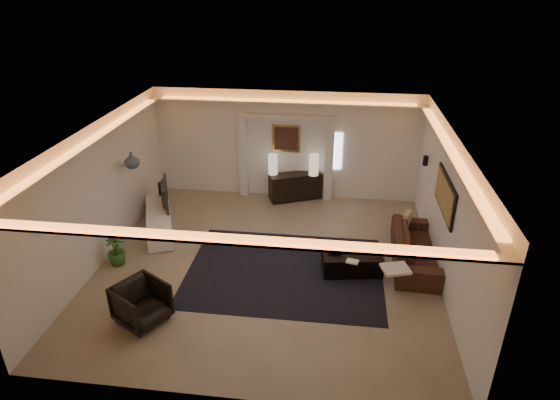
# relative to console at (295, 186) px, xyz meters

# --- Properties ---
(floor) EXTENTS (7.00, 7.00, 0.00)m
(floor) POSITION_rel_console_xyz_m (-0.28, -3.25, -0.40)
(floor) COLOR tan
(floor) RESTS_ON ground
(ceiling) EXTENTS (7.00, 7.00, 0.00)m
(ceiling) POSITION_rel_console_xyz_m (-0.28, -3.25, 2.50)
(ceiling) COLOR white
(ceiling) RESTS_ON ground
(wall_back) EXTENTS (7.00, 0.00, 7.00)m
(wall_back) POSITION_rel_console_xyz_m (-0.28, 0.25, 1.05)
(wall_back) COLOR white
(wall_back) RESTS_ON ground
(wall_front) EXTENTS (7.00, 0.00, 7.00)m
(wall_front) POSITION_rel_console_xyz_m (-0.28, -6.75, 1.05)
(wall_front) COLOR white
(wall_front) RESTS_ON ground
(wall_left) EXTENTS (0.00, 7.00, 7.00)m
(wall_left) POSITION_rel_console_xyz_m (-3.78, -3.25, 1.05)
(wall_left) COLOR white
(wall_left) RESTS_ON ground
(wall_right) EXTENTS (0.00, 7.00, 7.00)m
(wall_right) POSITION_rel_console_xyz_m (3.22, -3.25, 1.05)
(wall_right) COLOR white
(wall_right) RESTS_ON ground
(cove_soffit) EXTENTS (7.00, 7.00, 0.04)m
(cove_soffit) POSITION_rel_console_xyz_m (-0.28, -3.25, 2.22)
(cove_soffit) COLOR silver
(cove_soffit) RESTS_ON ceiling
(daylight_slit) EXTENTS (0.25, 0.03, 1.00)m
(daylight_slit) POSITION_rel_console_xyz_m (1.07, 0.23, 0.95)
(daylight_slit) COLOR white
(daylight_slit) RESTS_ON wall_back
(area_rug) EXTENTS (4.00, 3.00, 0.01)m
(area_rug) POSITION_rel_console_xyz_m (0.12, -3.45, -0.39)
(area_rug) COLOR black
(area_rug) RESTS_ON ground
(pilaster_left) EXTENTS (0.22, 0.20, 2.20)m
(pilaster_left) POSITION_rel_console_xyz_m (-1.43, 0.15, 0.70)
(pilaster_left) COLOR silver
(pilaster_left) RESTS_ON ground
(pilaster_right) EXTENTS (0.22, 0.20, 2.20)m
(pilaster_right) POSITION_rel_console_xyz_m (0.87, 0.15, 0.70)
(pilaster_right) COLOR silver
(pilaster_right) RESTS_ON ground
(alcove_header) EXTENTS (2.52, 0.20, 0.12)m
(alcove_header) POSITION_rel_console_xyz_m (-0.28, 0.15, 1.85)
(alcove_header) COLOR silver
(alcove_header) RESTS_ON wall_back
(painting_frame) EXTENTS (0.74, 0.04, 0.74)m
(painting_frame) POSITION_rel_console_xyz_m (-0.28, 0.22, 1.25)
(painting_frame) COLOR tan
(painting_frame) RESTS_ON wall_back
(painting_canvas) EXTENTS (0.62, 0.02, 0.62)m
(painting_canvas) POSITION_rel_console_xyz_m (-0.28, 0.19, 1.25)
(painting_canvas) COLOR #4C2D1E
(painting_canvas) RESTS_ON wall_back
(art_panel_frame) EXTENTS (0.04, 1.64, 0.74)m
(art_panel_frame) POSITION_rel_console_xyz_m (3.19, -2.95, 1.30)
(art_panel_frame) COLOR black
(art_panel_frame) RESTS_ON wall_right
(art_panel_gold) EXTENTS (0.02, 1.50, 0.62)m
(art_panel_gold) POSITION_rel_console_xyz_m (3.17, -2.95, 1.30)
(art_panel_gold) COLOR tan
(art_panel_gold) RESTS_ON wall_right
(wall_sconce) EXTENTS (0.12, 0.12, 0.22)m
(wall_sconce) POSITION_rel_console_xyz_m (3.10, -1.05, 1.28)
(wall_sconce) COLOR black
(wall_sconce) RESTS_ON wall_right
(wall_niche) EXTENTS (0.10, 0.55, 0.04)m
(wall_niche) POSITION_rel_console_xyz_m (-3.72, -1.85, 1.25)
(wall_niche) COLOR silver
(wall_niche) RESTS_ON wall_left
(console) EXTENTS (1.44, 0.96, 0.69)m
(console) POSITION_rel_console_xyz_m (0.00, 0.00, 0.00)
(console) COLOR #30221D
(console) RESTS_ON ground
(lamp_left) EXTENTS (0.30, 0.30, 0.55)m
(lamp_left) POSITION_rel_console_xyz_m (-0.59, -0.07, 0.69)
(lamp_left) COLOR beige
(lamp_left) RESTS_ON console
(lamp_right) EXTENTS (0.31, 0.31, 0.56)m
(lamp_right) POSITION_rel_console_xyz_m (0.48, 0.00, 0.69)
(lamp_right) COLOR beige
(lamp_right) RESTS_ON console
(media_ledge) EXTENTS (1.34, 2.26, 0.41)m
(media_ledge) POSITION_rel_console_xyz_m (-3.08, -2.05, -0.17)
(media_ledge) COLOR white
(media_ledge) RESTS_ON ground
(tv) EXTENTS (1.08, 0.53, 0.63)m
(tv) POSITION_rel_console_xyz_m (-3.09, -1.67, 0.37)
(tv) COLOR black
(tv) RESTS_ON media_ledge
(figurine) EXTENTS (0.15, 0.15, 0.33)m
(figurine) POSITION_rel_console_xyz_m (-3.35, -1.06, 0.24)
(figurine) COLOR black
(figurine) RESTS_ON media_ledge
(ginger_jar) EXTENTS (0.42, 0.42, 0.36)m
(ginger_jar) POSITION_rel_console_xyz_m (-3.43, -2.29, 1.45)
(ginger_jar) COLOR #344154
(ginger_jar) RESTS_ON wall_niche
(plant) EXTENTS (0.55, 0.55, 0.69)m
(plant) POSITION_rel_console_xyz_m (-3.43, -3.60, -0.05)
(plant) COLOR #346424
(plant) RESTS_ON ground
(sofa) EXTENTS (2.33, 1.01, 0.67)m
(sofa) POSITION_rel_console_xyz_m (2.82, -2.72, -0.07)
(sofa) COLOR black
(sofa) RESTS_ON ground
(throw_blanket) EXTENTS (0.60, 0.54, 0.05)m
(throw_blanket) POSITION_rel_console_xyz_m (2.28, -3.90, 0.15)
(throw_blanket) COLOR beige
(throw_blanket) RESTS_ON sofa
(throw_pillow) EXTENTS (0.25, 0.39, 0.37)m
(throw_pillow) POSITION_rel_console_xyz_m (2.72, -1.88, 0.15)
(throw_pillow) COLOR tan
(throw_pillow) RESTS_ON sofa
(coffee_table) EXTENTS (1.28, 0.83, 0.45)m
(coffee_table) POSITION_rel_console_xyz_m (1.49, -3.26, -0.20)
(coffee_table) COLOR black
(coffee_table) RESTS_ON ground
(bowl) EXTENTS (0.34, 0.34, 0.08)m
(bowl) POSITION_rel_console_xyz_m (1.13, -3.20, 0.05)
(bowl) COLOR black
(bowl) RESTS_ON coffee_table
(magazine) EXTENTS (0.27, 0.22, 0.03)m
(magazine) POSITION_rel_console_xyz_m (1.48, -3.58, 0.02)
(magazine) COLOR silver
(magazine) RESTS_ON coffee_table
(armchair) EXTENTS (1.11, 1.11, 0.75)m
(armchair) POSITION_rel_console_xyz_m (-2.19, -5.27, -0.03)
(armchair) COLOR black
(armchair) RESTS_ON ground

